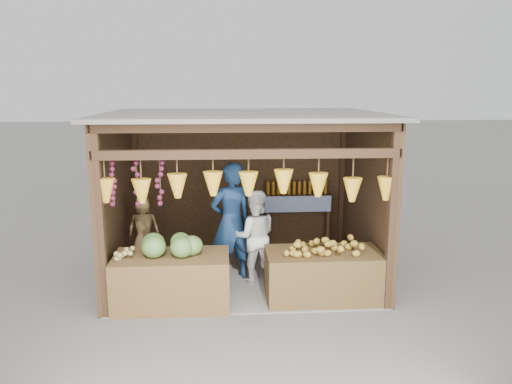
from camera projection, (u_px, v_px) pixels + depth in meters
ground at (244, 275)px, 8.27m from camera, size 80.00×80.00×0.00m
stall_structure at (242, 176)px, 7.89m from camera, size 4.30×3.30×2.66m
back_shelf at (297, 205)px, 9.41m from camera, size 1.25×0.32×1.32m
counter_left at (172, 280)px, 7.04m from camera, size 1.61×0.85×0.74m
counter_right at (323, 275)px, 7.25m from camera, size 1.66×0.85×0.72m
stool at (146, 267)px, 8.14m from camera, size 0.35×0.35×0.32m
man_standing at (231, 222)px, 7.90m from camera, size 0.82×0.70×1.91m
woman_standing at (254, 236)px, 7.87m from camera, size 0.74×0.58×1.48m
vendor_seated at (144, 228)px, 8.01m from camera, size 0.50×0.33×1.02m
melon_pile at (170, 244)px, 6.97m from camera, size 1.00×0.50×0.32m
tanfruit_pile at (125, 253)px, 6.85m from camera, size 0.34×0.40×0.13m
mango_pile at (325, 245)px, 7.16m from camera, size 1.40×0.64×0.22m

